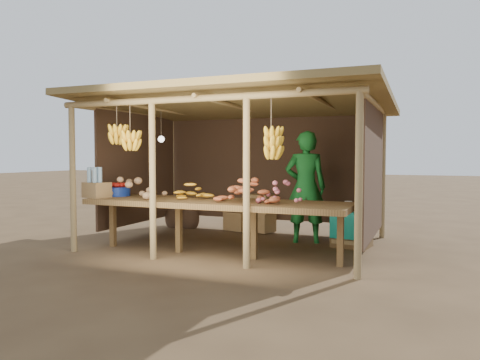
% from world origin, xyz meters
% --- Properties ---
extents(ground, '(60.00, 60.00, 0.00)m').
position_xyz_m(ground, '(0.00, 0.00, 0.00)').
color(ground, brown).
rests_on(ground, ground).
extents(stall_structure, '(4.70, 3.50, 2.43)m').
position_xyz_m(stall_structure, '(-0.03, -0.13, 1.90)').
color(stall_structure, '#A28554').
rests_on(stall_structure, ground).
extents(counter, '(3.90, 1.05, 0.80)m').
position_xyz_m(counter, '(0.00, -0.95, 0.74)').
color(counter, brown).
rests_on(counter, ground).
extents(potato_heap, '(1.11, 0.70, 0.37)m').
position_xyz_m(potato_heap, '(-1.48, -0.96, 0.99)').
color(potato_heap, tan).
rests_on(potato_heap, counter).
extents(sweet_potato_heap, '(1.03, 0.81, 0.35)m').
position_xyz_m(sweet_potato_heap, '(0.56, -1.09, 0.98)').
color(sweet_potato_heap, '#B9572F').
rests_on(sweet_potato_heap, counter).
extents(onion_heap, '(0.81, 0.62, 0.35)m').
position_xyz_m(onion_heap, '(1.06, -1.06, 0.98)').
color(onion_heap, '#C7606E').
rests_on(onion_heap, counter).
extents(banana_pile, '(0.67, 0.54, 0.35)m').
position_xyz_m(banana_pile, '(-0.50, -0.83, 0.97)').
color(banana_pile, yellow).
rests_on(banana_pile, counter).
extents(tomato_basin, '(0.41, 0.41, 0.21)m').
position_xyz_m(tomato_basin, '(-1.78, -0.85, 0.89)').
color(tomato_basin, navy).
rests_on(tomato_basin, counter).
extents(bottle_box, '(0.44, 0.38, 0.47)m').
position_xyz_m(bottle_box, '(-1.90, -1.20, 0.98)').
color(bottle_box, olive).
rests_on(bottle_box, counter).
extents(vendor, '(0.77, 0.60, 1.85)m').
position_xyz_m(vendor, '(0.95, 0.54, 0.93)').
color(vendor, '#186C27').
rests_on(vendor, ground).
extents(tarp_crate, '(0.69, 0.62, 0.74)m').
position_xyz_m(tarp_crate, '(1.73, 0.45, 0.30)').
color(tarp_crate, brown).
rests_on(tarp_crate, ground).
extents(carton_stack, '(1.01, 0.47, 0.70)m').
position_xyz_m(carton_stack, '(-0.21, 1.20, 0.31)').
color(carton_stack, olive).
rests_on(carton_stack, ground).
extents(burlap_sacks, '(0.74, 0.39, 0.52)m').
position_xyz_m(burlap_sacks, '(-1.75, 1.20, 0.23)').
color(burlap_sacks, '#4B3323').
rests_on(burlap_sacks, ground).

